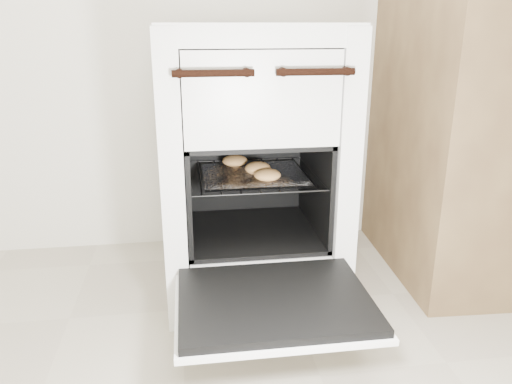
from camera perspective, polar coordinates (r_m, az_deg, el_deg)
stove at (r=1.57m, az=-0.67°, el=3.04°), size 0.53×0.59×0.82m
oven_door at (r=1.25m, az=2.12°, el=-12.50°), size 0.48×0.37×0.03m
oven_rack at (r=1.52m, az=-0.38°, el=1.97°), size 0.39×0.37×0.01m
foil_sheet at (r=1.50m, az=-0.29°, el=1.97°), size 0.30×0.27×0.01m
baked_rolls at (r=1.50m, az=-0.41°, el=2.83°), size 0.19×0.28×0.04m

